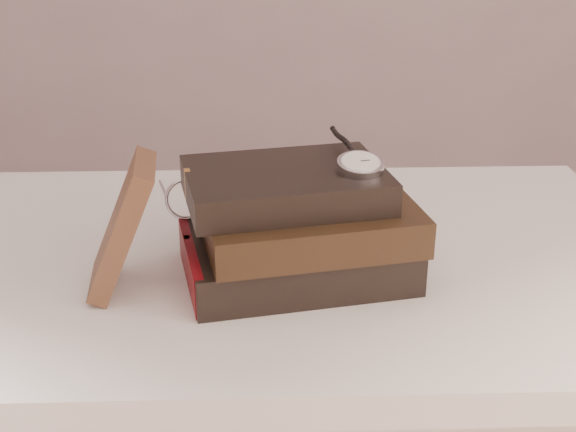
{
  "coord_description": "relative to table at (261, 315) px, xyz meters",
  "views": [
    {
      "loc": [
        0.0,
        -0.55,
        1.2
      ],
      "look_at": [
        0.03,
        0.29,
        0.82
      ],
      "focal_mm": 49.57,
      "sensor_mm": 36.0,
      "label": 1
    }
  ],
  "objects": [
    {
      "name": "table",
      "position": [
        0.0,
        0.0,
        0.0
      ],
      "size": [
        1.0,
        0.6,
        0.75
      ],
      "color": "white",
      "rests_on": "ground"
    },
    {
      "name": "book_stack",
      "position": [
        0.04,
        -0.06,
        0.15
      ],
      "size": [
        0.29,
        0.22,
        0.13
      ],
      "color": "black",
      "rests_on": "table"
    },
    {
      "name": "journal",
      "position": [
        -0.15,
        -0.08,
        0.17
      ],
      "size": [
        0.09,
        0.11,
        0.16
      ],
      "primitive_type": "cube",
      "rotation": [
        0.0,
        0.4,
        0.1
      ],
      "color": "#402618",
      "rests_on": "table"
    },
    {
      "name": "pocket_watch",
      "position": [
        0.11,
        -0.05,
        0.23
      ],
      "size": [
        0.06,
        0.16,
        0.02
      ],
      "color": "silver",
      "rests_on": "book_stack"
    },
    {
      "name": "eyeglasses",
      "position": [
        -0.06,
        0.01,
        0.17
      ],
      "size": [
        0.13,
        0.14,
        0.05
      ],
      "color": "silver",
      "rests_on": "book_stack"
    }
  ]
}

